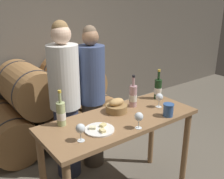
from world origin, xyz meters
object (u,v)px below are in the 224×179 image
object	(u,v)px
tasting_table	(120,132)
cheese_plate	(99,129)
wine_glass_center	(159,97)
person_right	(92,98)
wine_glass_left	(139,117)
blue_crock	(168,109)
wine_glass_far_left	(81,129)
wine_bottle_red	(158,89)
person_left	(65,102)
wine_bottle_rose	(133,96)
wine_bottle_white	(61,114)
bread_basket	(117,107)

from	to	relation	value
tasting_table	cheese_plate	xyz separation A→B (m)	(-0.29, -0.08, 0.16)
tasting_table	wine_glass_center	xyz separation A→B (m)	(0.49, -0.03, 0.25)
person_right	wine_glass_left	size ratio (longest dim) A/B	11.54
blue_crock	cheese_plate	size ratio (longest dim) A/B	0.48
wine_glass_far_left	wine_glass_left	distance (m)	0.52
wine_bottle_red	cheese_plate	world-z (taller)	wine_bottle_red
wine_glass_left	wine_bottle_red	bearing A→B (deg)	31.62
person_left	blue_crock	size ratio (longest dim) A/B	14.36
wine_bottle_rose	wine_glass_far_left	world-z (taller)	wine_bottle_rose
wine_bottle_white	wine_glass_far_left	bearing A→B (deg)	-90.15
wine_bottle_white	wine_bottle_rose	distance (m)	0.79
blue_crock	bread_basket	bearing A→B (deg)	132.16
tasting_table	wine_bottle_red	xyz separation A→B (m)	(0.65, 0.15, 0.26)
tasting_table	wine_glass_left	world-z (taller)	wine_glass_left
bread_basket	wine_glass_center	size ratio (longest dim) A/B	1.45
person_right	blue_crock	bearing A→B (deg)	-73.28
wine_glass_far_left	wine_bottle_rose	bearing A→B (deg)	19.76
wine_glass_left	person_left	bearing A→B (deg)	103.72
blue_crock	wine_glass_left	xyz separation A→B (m)	(-0.39, -0.01, 0.04)
wine_bottle_rose	bread_basket	distance (m)	0.23
wine_glass_left	wine_glass_center	distance (m)	0.53
tasting_table	wine_glass_far_left	distance (m)	0.58
wine_bottle_white	wine_glass_center	distance (m)	1.02
person_left	wine_glass_center	bearing A→B (deg)	-45.19
wine_bottle_white	cheese_plate	distance (m)	0.37
blue_crock	wine_bottle_white	bearing A→B (deg)	154.05
wine_bottle_white	bread_basket	world-z (taller)	wine_bottle_white
wine_bottle_red	cheese_plate	size ratio (longest dim) A/B	1.30
blue_crock	wine_glass_center	world-z (taller)	wine_glass_center
cheese_plate	wine_glass_center	xyz separation A→B (m)	(0.78, 0.05, 0.10)
person_left	wine_glass_far_left	xyz separation A→B (m)	(-0.28, -0.82, 0.11)
tasting_table	wine_bottle_rose	distance (m)	0.41
bread_basket	wine_glass_far_left	size ratio (longest dim) A/B	1.45
wine_bottle_white	wine_glass_left	size ratio (longest dim) A/B	2.21
cheese_plate	wine_glass_left	world-z (taller)	wine_glass_left
person_left	blue_crock	distance (m)	1.11
wine_bottle_white	wine_glass_center	bearing A→B (deg)	-13.27
bread_basket	wine_glass_center	distance (m)	0.46
wine_bottle_rose	wine_glass_center	bearing A→B (deg)	-41.39
person_right	bread_basket	distance (m)	0.56
cheese_plate	wine_glass_far_left	world-z (taller)	wine_glass_far_left
wine_bottle_rose	wine_glass_left	distance (m)	0.49
blue_crock	wine_glass_far_left	world-z (taller)	wine_glass_far_left
tasting_table	person_right	xyz separation A→B (m)	(0.12, 0.68, 0.11)
wine_glass_far_left	wine_glass_center	xyz separation A→B (m)	(0.99, 0.11, 0.00)
cheese_plate	person_left	bearing A→B (deg)	84.89
person_right	wine_glass_center	bearing A→B (deg)	-62.92
wine_bottle_white	person_right	bearing A→B (deg)	37.57
bread_basket	person_left	bearing A→B (deg)	117.42
tasting_table	wine_glass_center	bearing A→B (deg)	-3.86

